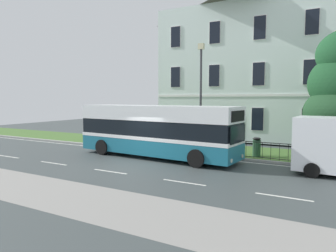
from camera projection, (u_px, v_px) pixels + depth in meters
ground_plane at (141, 162)px, 17.34m from camera, size 60.00×56.00×0.18m
georgian_townhouse at (252, 61)px, 28.17m from camera, size 14.39×10.02×13.59m
iron_verge_railing at (205, 146)px, 19.19m from camera, size 12.53×0.04×0.97m
single_decker_bus at (156, 130)px, 18.56m from camera, size 10.38×3.16×3.13m
street_lamp_post at (201, 91)px, 19.64m from camera, size 0.36×0.24×6.87m
litter_bin at (257, 147)px, 18.34m from camera, size 0.47×0.47×1.13m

